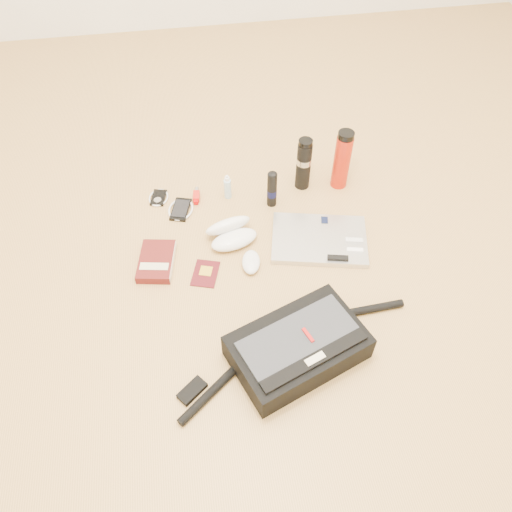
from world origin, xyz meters
The scene contains 14 objects.
ground centered at (0.00, 0.00, 0.00)m, with size 4.00×4.00×0.00m, color tan.
messenger_bag centered at (0.05, -0.31, 0.05)m, with size 0.79×0.38×0.12m.
laptop centered at (0.25, 0.15, 0.01)m, with size 0.41×0.32×0.03m.
book centered at (-0.37, 0.14, 0.02)m, with size 0.16×0.21×0.03m.
passport centered at (-0.20, 0.07, 0.00)m, with size 0.12×0.14×0.01m.
mouse centered at (-0.03, 0.08, 0.02)m, with size 0.09×0.12×0.04m.
sunglasses_case centered at (-0.09, 0.22, 0.04)m, with size 0.22×0.20×0.11m.
ipod centered at (-0.35, 0.50, 0.01)m, with size 0.10×0.10×0.01m.
phone centered at (-0.27, 0.41, 0.01)m, with size 0.12×0.14×0.01m.
inhaler centered at (-0.20, 0.48, 0.01)m, with size 0.03×0.09×0.02m.
spray_bottle centered at (-0.07, 0.46, 0.05)m, with size 0.04×0.04×0.11m.
aerosol_can centered at (0.10, 0.39, 0.08)m, with size 0.04×0.04×0.17m.
thermos_black centered at (0.25, 0.48, 0.12)m, with size 0.06×0.06×0.23m.
thermos_red centered at (0.41, 0.46, 0.13)m, with size 0.08×0.08×0.26m.
Camera 1 is at (-0.21, -1.06, 1.43)m, focal length 35.00 mm.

